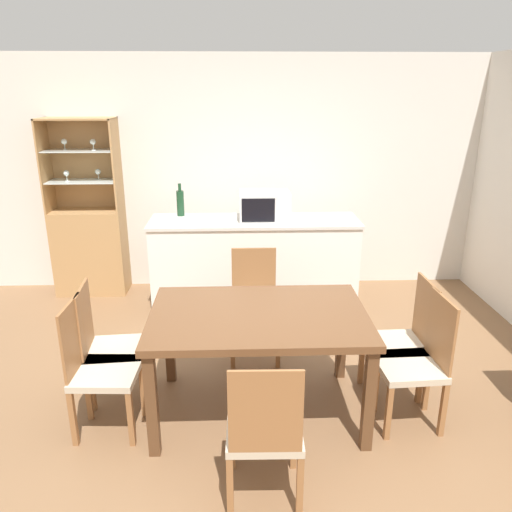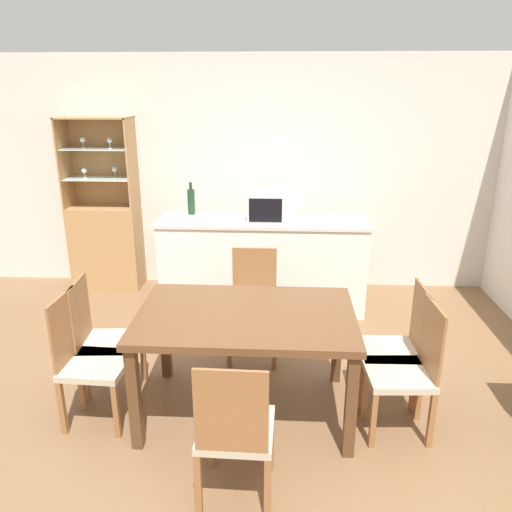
{
  "view_description": "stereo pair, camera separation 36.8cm",
  "coord_description": "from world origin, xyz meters",
  "px_view_note": "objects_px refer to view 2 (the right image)",
  "views": [
    {
      "loc": [
        -0.12,
        -2.91,
        2.22
      ],
      "look_at": [
        0.03,
        1.03,
        0.87
      ],
      "focal_mm": 35.0,
      "sensor_mm": 36.0,
      "label": 1
    },
    {
      "loc": [
        0.25,
        -2.91,
        2.22
      ],
      "look_at": [
        0.03,
        1.03,
        0.87
      ],
      "focal_mm": 35.0,
      "sensor_mm": 36.0,
      "label": 2
    }
  ],
  "objects_px": {
    "dining_chair_head_far": "(253,306)",
    "dining_chair_side_right_near": "(405,370)",
    "dining_chair_side_right_far": "(396,348)",
    "dining_chair_side_left_near": "(89,361)",
    "wine_bottle": "(191,201)",
    "display_cabinet": "(106,236)",
    "dining_chair_head_near": "(235,431)",
    "dining_chair_side_left_far": "(104,341)",
    "microwave": "(273,206)",
    "dining_table": "(246,325)"
  },
  "relations": [
    {
      "from": "dining_chair_side_right_far",
      "to": "dining_chair_side_left_far",
      "type": "relative_size",
      "value": 1.0
    },
    {
      "from": "display_cabinet",
      "to": "dining_chair_head_far",
      "type": "bearing_deg",
      "value": -39.88
    },
    {
      "from": "dining_chair_head_far",
      "to": "dining_chair_side_right_far",
      "type": "xyz_separation_m",
      "value": [
        1.06,
        -0.66,
        0.0
      ]
    },
    {
      "from": "dining_chair_side_left_near",
      "to": "dining_chair_side_left_far",
      "type": "relative_size",
      "value": 1.0
    },
    {
      "from": "dining_chair_side_right_near",
      "to": "wine_bottle",
      "type": "bearing_deg",
      "value": 36.48
    },
    {
      "from": "dining_table",
      "to": "dining_chair_head_far",
      "type": "xyz_separation_m",
      "value": [
        0.0,
        0.81,
        -0.23
      ]
    },
    {
      "from": "dining_chair_head_far",
      "to": "wine_bottle",
      "type": "height_order",
      "value": "wine_bottle"
    },
    {
      "from": "dining_chair_side_left_far",
      "to": "microwave",
      "type": "relative_size",
      "value": 1.84
    },
    {
      "from": "dining_chair_side_right_far",
      "to": "microwave",
      "type": "relative_size",
      "value": 1.84
    },
    {
      "from": "display_cabinet",
      "to": "dining_chair_side_right_near",
      "type": "xyz_separation_m",
      "value": [
        2.83,
        -2.43,
        -0.14
      ]
    },
    {
      "from": "dining_chair_head_far",
      "to": "dining_chair_side_left_near",
      "type": "bearing_deg",
      "value": 42.04
    },
    {
      "from": "dining_chair_side_left_near",
      "to": "wine_bottle",
      "type": "bearing_deg",
      "value": 173.49
    },
    {
      "from": "microwave",
      "to": "display_cabinet",
      "type": "bearing_deg",
      "value": 166.32
    },
    {
      "from": "display_cabinet",
      "to": "dining_chair_head_near",
      "type": "distance_m",
      "value": 3.57
    },
    {
      "from": "display_cabinet",
      "to": "dining_chair_head_far",
      "type": "relative_size",
      "value": 2.08
    },
    {
      "from": "dining_chair_head_near",
      "to": "microwave",
      "type": "xyz_separation_m",
      "value": [
        0.14,
        2.63,
        0.63
      ]
    },
    {
      "from": "display_cabinet",
      "to": "dining_chair_head_near",
      "type": "xyz_separation_m",
      "value": [
        1.77,
        -3.1,
        -0.14
      ]
    },
    {
      "from": "display_cabinet",
      "to": "dining_chair_side_right_far",
      "type": "distance_m",
      "value": 3.55
    },
    {
      "from": "dining_chair_head_far",
      "to": "dining_chair_side_right_near",
      "type": "xyz_separation_m",
      "value": [
        1.06,
        -0.95,
        0.0
      ]
    },
    {
      "from": "dining_chair_head_near",
      "to": "dining_chair_side_left_far",
      "type": "bearing_deg",
      "value": 139.33
    },
    {
      "from": "dining_chair_head_far",
      "to": "dining_chair_side_left_far",
      "type": "relative_size",
      "value": 1.0
    },
    {
      "from": "display_cabinet",
      "to": "dining_chair_side_right_near",
      "type": "height_order",
      "value": "display_cabinet"
    },
    {
      "from": "wine_bottle",
      "to": "dining_chair_head_near",
      "type": "bearing_deg",
      "value": -75.62
    },
    {
      "from": "dining_chair_side_right_far",
      "to": "wine_bottle",
      "type": "xyz_separation_m",
      "value": [
        -1.78,
        1.84,
        0.63
      ]
    },
    {
      "from": "dining_table",
      "to": "dining_chair_head_near",
      "type": "relative_size",
      "value": 1.6
    },
    {
      "from": "display_cabinet",
      "to": "dining_chair_side_left_far",
      "type": "distance_m",
      "value": 2.27
    },
    {
      "from": "dining_chair_side_left_far",
      "to": "dining_chair_head_near",
      "type": "bearing_deg",
      "value": 43.73
    },
    {
      "from": "dining_chair_side_right_near",
      "to": "dining_chair_side_left_near",
      "type": "bearing_deg",
      "value": 86.69
    },
    {
      "from": "dining_chair_head_far",
      "to": "dining_chair_side_right_far",
      "type": "distance_m",
      "value": 1.25
    },
    {
      "from": "display_cabinet",
      "to": "dining_chair_side_right_far",
      "type": "height_order",
      "value": "display_cabinet"
    },
    {
      "from": "display_cabinet",
      "to": "dining_chair_side_left_near",
      "type": "relative_size",
      "value": 2.08
    },
    {
      "from": "dining_chair_side_left_near",
      "to": "wine_bottle",
      "type": "relative_size",
      "value": 2.75
    },
    {
      "from": "dining_chair_side_right_far",
      "to": "microwave",
      "type": "distance_m",
      "value": 2.01
    },
    {
      "from": "dining_chair_side_left_near",
      "to": "dining_chair_side_left_far",
      "type": "xyz_separation_m",
      "value": [
        0.0,
        0.28,
        0.0
      ]
    },
    {
      "from": "dining_chair_head_far",
      "to": "dining_chair_side_right_far",
      "type": "relative_size",
      "value": 1.0
    },
    {
      "from": "dining_chair_side_right_near",
      "to": "dining_chair_side_left_far",
      "type": "relative_size",
      "value": 1.0
    },
    {
      "from": "dining_chair_side_left_far",
      "to": "display_cabinet",
      "type": "bearing_deg",
      "value": -166.02
    },
    {
      "from": "dining_chair_head_far",
      "to": "dining_chair_head_near",
      "type": "bearing_deg",
      "value": 90.07
    },
    {
      "from": "display_cabinet",
      "to": "wine_bottle",
      "type": "distance_m",
      "value": 1.2
    },
    {
      "from": "dining_chair_side_left_near",
      "to": "microwave",
      "type": "bearing_deg",
      "value": 151.26
    },
    {
      "from": "dining_chair_side_left_far",
      "to": "dining_chair_head_far",
      "type": "bearing_deg",
      "value": 117.85
    },
    {
      "from": "dining_chair_side_left_near",
      "to": "wine_bottle",
      "type": "height_order",
      "value": "wine_bottle"
    },
    {
      "from": "dining_chair_side_right_far",
      "to": "microwave",
      "type": "bearing_deg",
      "value": 27.2
    },
    {
      "from": "dining_chair_head_far",
      "to": "dining_chair_side_right_near",
      "type": "height_order",
      "value": "same"
    },
    {
      "from": "display_cabinet",
      "to": "dining_chair_side_left_near",
      "type": "distance_m",
      "value": 2.54
    },
    {
      "from": "dining_chair_head_far",
      "to": "wine_bottle",
      "type": "bearing_deg",
      "value": -58.6
    },
    {
      "from": "dining_chair_side_right_near",
      "to": "microwave",
      "type": "height_order",
      "value": "microwave"
    },
    {
      "from": "dining_chair_head_far",
      "to": "dining_chair_side_right_near",
      "type": "relative_size",
      "value": 1.0
    },
    {
      "from": "dining_chair_side_right_near",
      "to": "microwave",
      "type": "distance_m",
      "value": 2.26
    },
    {
      "from": "dining_chair_head_far",
      "to": "dining_chair_side_left_far",
      "type": "distance_m",
      "value": 1.25
    }
  ]
}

